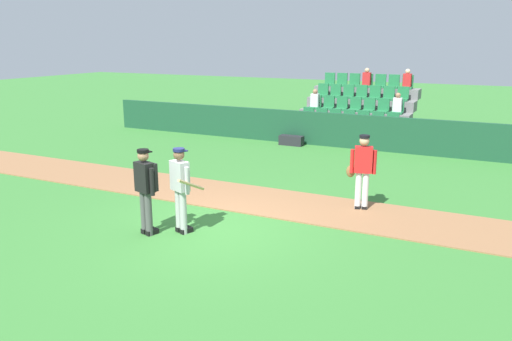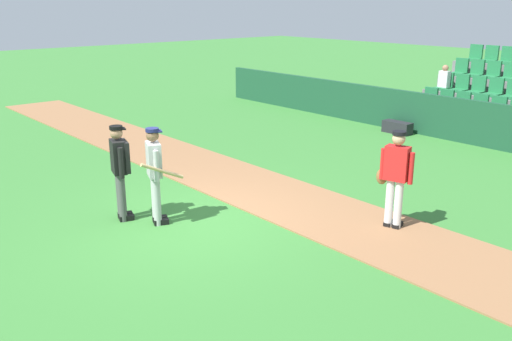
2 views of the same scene
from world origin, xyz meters
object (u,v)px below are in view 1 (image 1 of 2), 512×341
at_px(batter_grey_jersey, 181,187).
at_px(runner_red_jersey, 362,170).
at_px(umpire_home_plate, 146,187).
at_px(equipment_bag, 291,140).

bearing_deg(batter_grey_jersey, runner_red_jersey, 46.14).
bearing_deg(batter_grey_jersey, umpire_home_plate, -147.25).
distance_m(batter_grey_jersey, equipment_bag, 9.34).
bearing_deg(equipment_bag, batter_grey_jersey, -81.55).
bearing_deg(umpire_home_plate, batter_grey_jersey, 32.75).
relative_size(batter_grey_jersey, equipment_bag, 1.96).
xyz_separation_m(batter_grey_jersey, equipment_bag, (-1.37, 9.21, -0.79)).
bearing_deg(umpire_home_plate, runner_red_jersey, 44.27).
distance_m(batter_grey_jersey, umpire_home_plate, 0.68).
xyz_separation_m(batter_grey_jersey, runner_red_jersey, (2.90, 3.01, -0.01)).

